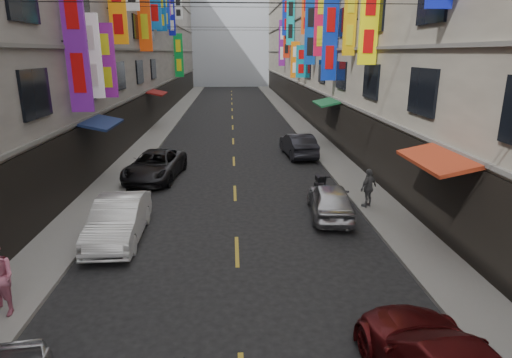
{
  "coord_description": "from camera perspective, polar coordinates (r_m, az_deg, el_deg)",
  "views": [
    {
      "loc": [
        -0.12,
        5.37,
        6.17
      ],
      "look_at": [
        0.4,
        14.23,
        3.55
      ],
      "focal_mm": 30.0,
      "sensor_mm": 36.0,
      "label": 1
    }
  ],
  "objects": [
    {
      "name": "street_awnings",
      "position": [
        20.9,
        -6.49,
        7.64
      ],
      "size": [
        13.99,
        35.2,
        0.41
      ],
      "color": "#15511E",
      "rests_on": "ground"
    },
    {
      "name": "car_left_far",
      "position": [
        22.24,
        -13.29,
        1.78
      ],
      "size": [
        2.91,
        5.28,
        1.4
      ],
      "primitive_type": "imported",
      "rotation": [
        0.0,
        0.0,
        -0.12
      ],
      "color": "black",
      "rests_on": "ground"
    },
    {
      "name": "haze_block",
      "position": [
        86.76,
        -3.45,
        19.63
      ],
      "size": [
        18.0,
        8.0,
        22.0
      ],
      "primitive_type": "cube",
      "color": "silver",
      "rests_on": "ground"
    },
    {
      "name": "car_right_mid",
      "position": [
        16.92,
        9.87,
        -2.77
      ],
      "size": [
        1.96,
        4.05,
        1.33
      ],
      "primitive_type": "imported",
      "rotation": [
        0.0,
        0.0,
        3.04
      ],
      "color": "#B3B2B7",
      "rests_on": "ground"
    },
    {
      "name": "lane_markings",
      "position": [
        34.19,
        -3.1,
        6.05
      ],
      "size": [
        0.12,
        80.2,
        0.01
      ],
      "color": "gold",
      "rests_on": "ground"
    },
    {
      "name": "overhead_cables",
      "position": [
        24.77,
        -3.3,
        22.54
      ],
      "size": [
        14.0,
        38.04,
        1.24
      ],
      "color": "black",
      "rests_on": "ground"
    },
    {
      "name": "shop_signage",
      "position": [
        29.69,
        -3.48,
        22.13
      ],
      "size": [
        14.0,
        55.0,
        12.41
      ],
      "color": "#0E31AC",
      "rests_on": "ground"
    },
    {
      "name": "car_left_mid",
      "position": [
        15.33,
        -17.84,
        -5.18
      ],
      "size": [
        1.63,
        4.43,
        1.45
      ],
      "primitive_type": "imported",
      "rotation": [
        0.0,
        0.0,
        0.02
      ],
      "color": "white",
      "rests_on": "ground"
    },
    {
      "name": "sidewalk_left",
      "position": [
        37.6,
        -12.38,
        6.73
      ],
      "size": [
        2.0,
        90.0,
        0.12
      ],
      "primitive_type": "cube",
      "color": "slate",
      "rests_on": "ground"
    },
    {
      "name": "building_row_right",
      "position": [
        38.72,
        15.96,
        20.79
      ],
      "size": [
        10.14,
        90.0,
        19.0
      ],
      "color": "#A49C8A",
      "rests_on": "ground"
    },
    {
      "name": "sidewalk_right",
      "position": [
        37.63,
        6.11,
        7.03
      ],
      "size": [
        2.0,
        90.0,
        0.12
      ],
      "primitive_type": "cube",
      "color": "slate",
      "rests_on": "ground"
    },
    {
      "name": "building_row_left",
      "position": [
        38.64,
        -22.68,
        20.21
      ],
      "size": [
        10.14,
        90.0,
        19.0
      ],
      "color": "gray",
      "rests_on": "ground"
    },
    {
      "name": "car_right_far",
      "position": [
        26.6,
        5.64,
        4.56
      ],
      "size": [
        1.92,
        4.48,
        1.44
      ],
      "primitive_type": "imported",
      "rotation": [
        0.0,
        0.0,
        3.23
      ],
      "color": "#25252D",
      "rests_on": "ground"
    },
    {
      "name": "pedestrian_rfar",
      "position": [
        17.92,
        14.76,
        -1.14
      ],
      "size": [
        1.07,
        0.98,
        1.6
      ],
      "primitive_type": "imported",
      "rotation": [
        0.0,
        0.0,
        3.77
      ],
      "color": "slate",
      "rests_on": "sidewalk_right"
    },
    {
      "name": "scooter_far_right",
      "position": [
        19.28,
        8.65,
        -1.01
      ],
      "size": [
        0.5,
        1.8,
        1.14
      ],
      "rotation": [
        0.0,
        0.0,
        3.2
      ],
      "color": "black",
      "rests_on": "ground"
    }
  ]
}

